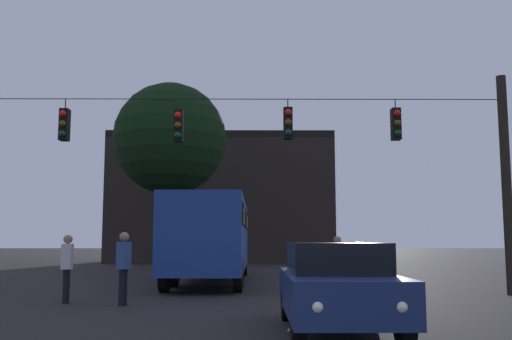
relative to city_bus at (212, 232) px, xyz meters
name	(u,v)px	position (x,y,z in m)	size (l,w,h in m)	color
ground_plane	(244,272)	(1.11, 7.14, -1.87)	(168.00, 168.00, 0.00)	black
overhead_signal_span	(236,165)	(1.05, -5.11, 1.88)	(16.04, 0.44, 6.46)	black
city_bus	(212,232)	(0.00, 0.00, 0.00)	(2.62, 11.02, 3.00)	navy
car_near_right	(337,285)	(2.99, -11.70, -1.07)	(1.81, 4.34, 1.52)	navy
pedestrian_crossing_left	(124,263)	(-1.60, -7.72, -0.86)	(0.31, 0.40, 1.76)	black
pedestrian_crossing_center	(338,262)	(3.97, -5.19, -0.91)	(0.35, 0.42, 1.68)	black
pedestrian_crossing_right	(67,264)	(-3.15, -7.18, -0.90)	(0.28, 0.38, 1.70)	black
corner_building	(223,201)	(-0.68, 21.21, 2.62)	(15.55, 9.48, 8.97)	black
tree_left_silhouette	(170,139)	(-2.82, 8.00, 4.98)	(5.90, 5.90, 9.82)	#2D2116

